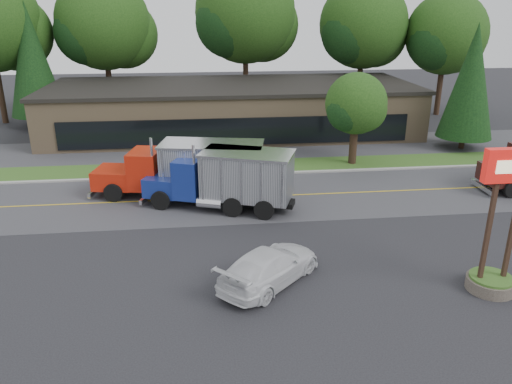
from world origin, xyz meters
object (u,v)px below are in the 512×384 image
at_px(bilo_sign, 498,245).
at_px(dump_truck_red, 189,168).
at_px(rally_car, 270,266).
at_px(dump_truck_blue, 227,178).

bearing_deg(bilo_sign, dump_truck_red, 135.63).
xyz_separation_m(bilo_sign, rally_car, (-8.83, 1.58, -1.27)).
bearing_deg(dump_truck_red, rally_car, 119.40).
bearing_deg(dump_truck_blue, bilo_sign, 155.34).
height_order(bilo_sign, dump_truck_blue, bilo_sign).
height_order(dump_truck_red, rally_car, dump_truck_red).
relative_size(dump_truck_red, dump_truck_blue, 1.19).
height_order(bilo_sign, dump_truck_red, bilo_sign).
bearing_deg(dump_truck_blue, rally_car, 118.46).
height_order(bilo_sign, rally_car, bilo_sign).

